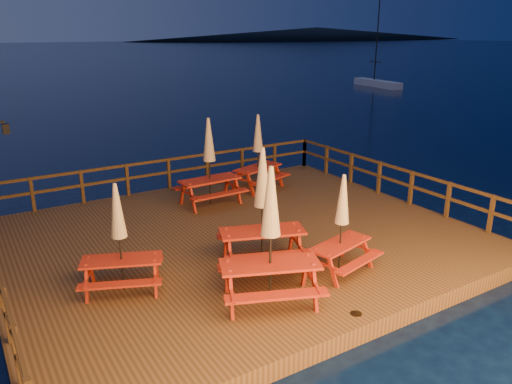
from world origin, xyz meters
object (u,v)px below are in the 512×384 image
(picnic_table_2, at_px, (270,234))
(picnic_table_1, at_px, (342,222))
(picnic_table_0, at_px, (119,236))
(sailboat, at_px, (377,83))

(picnic_table_2, bearing_deg, picnic_table_1, 30.20)
(picnic_table_1, bearing_deg, picnic_table_0, 144.87)
(picnic_table_1, bearing_deg, picnic_table_2, 174.18)
(picnic_table_1, distance_m, picnic_table_2, 2.13)
(sailboat, height_order, picnic_table_0, sailboat)
(picnic_table_0, xyz_separation_m, picnic_table_2, (2.38, -2.04, 0.25))
(picnic_table_2, bearing_deg, picnic_table_0, 161.67)
(picnic_table_0, xyz_separation_m, picnic_table_1, (4.48, -1.75, -0.04))
(sailboat, height_order, picnic_table_2, sailboat)
(picnic_table_0, bearing_deg, picnic_table_1, 1.71)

